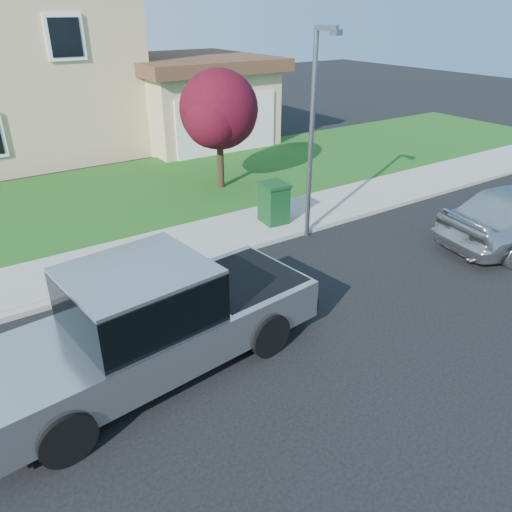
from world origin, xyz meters
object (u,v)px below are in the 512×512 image
(woman, at_px, (134,288))
(ornamental_tree, at_px, (220,113))
(trash_bin, at_px, (274,202))
(street_lamp, at_px, (314,125))
(pickup_truck, at_px, (149,323))

(woman, xyz_separation_m, ornamental_tree, (5.47, 6.09, 1.66))
(woman, distance_m, ornamental_tree, 8.36)
(trash_bin, xyz_separation_m, street_lamp, (0.40, -1.05, 2.23))
(pickup_truck, xyz_separation_m, trash_bin, (5.28, 3.84, -0.19))
(woman, relative_size, trash_bin, 1.63)
(woman, height_order, ornamental_tree, ornamental_tree)
(woman, distance_m, trash_bin, 5.63)
(woman, height_order, trash_bin, woman)
(ornamental_tree, bearing_deg, street_lamp, -90.50)
(ornamental_tree, distance_m, street_lamp, 4.64)
(trash_bin, bearing_deg, pickup_truck, -138.85)
(ornamental_tree, bearing_deg, trash_bin, -97.08)
(pickup_truck, relative_size, woman, 3.36)
(street_lamp, bearing_deg, woman, 178.81)
(woman, bearing_deg, street_lamp, -148.77)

